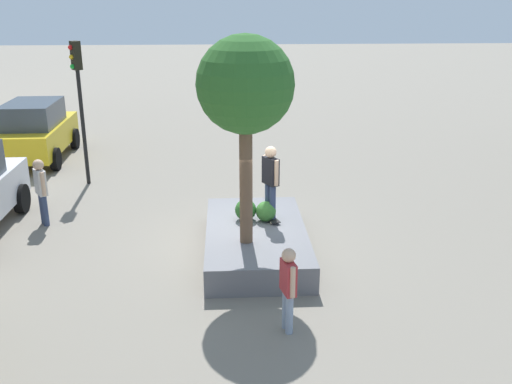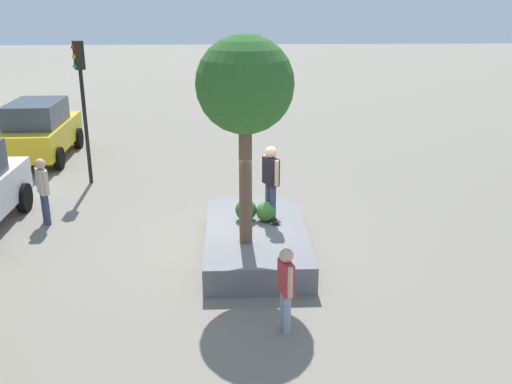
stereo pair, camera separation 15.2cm
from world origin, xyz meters
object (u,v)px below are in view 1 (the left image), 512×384
object	(u,v)px
plaza_tree	(245,87)
skateboarder	(271,177)
pedestrian_crossing	(41,187)
taxi_cab	(36,130)
skateboard	(270,218)
bystander_watching	(288,284)
traffic_light_corner	(79,89)
planter_ledge	(256,240)

from	to	relation	value
plaza_tree	skateboarder	world-z (taller)	plaza_tree
pedestrian_crossing	taxi_cab	bearing A→B (deg)	17.91
skateboard	bystander_watching	bearing A→B (deg)	-179.88
traffic_light_corner	pedestrian_crossing	world-z (taller)	traffic_light_corner
traffic_light_corner	taxi_cab	bearing A→B (deg)	39.44
plaza_tree	skateboarder	distance (m)	2.69
planter_ledge	skateboarder	distance (m)	1.53
planter_ledge	traffic_light_corner	size ratio (longest dim) A/B	0.96
planter_ledge	skateboarder	bearing A→B (deg)	-35.30
skateboard	taxi_cab	distance (m)	11.23
planter_ledge	plaza_tree	distance (m)	3.77
taxi_cab	bystander_watching	distance (m)	14.24
traffic_light_corner	bystander_watching	distance (m)	10.63
plaza_tree	bystander_watching	xyz separation A→B (m)	(-2.63, -0.64, -3.06)
pedestrian_crossing	traffic_light_corner	bearing A→B (deg)	-5.98
pedestrian_crossing	skateboarder	bearing A→B (deg)	-104.49
skateboard	taxi_cab	bearing A→B (deg)	44.97
skateboarder	traffic_light_corner	world-z (taller)	traffic_light_corner
plaza_tree	skateboard	size ratio (longest dim) A/B	5.40
plaza_tree	taxi_cab	world-z (taller)	plaza_tree
skateboarder	traffic_light_corner	xyz separation A→B (m)	(4.97, 5.49, 1.36)
skateboarder	bystander_watching	size ratio (longest dim) A/B	1.09
skateboarder	bystander_watching	bearing A→B (deg)	-179.88
bystander_watching	pedestrian_crossing	bearing A→B (deg)	47.41
bystander_watching	traffic_light_corner	bearing A→B (deg)	31.86
traffic_light_corner	plaza_tree	bearing A→B (deg)	-141.97
skateboard	traffic_light_corner	size ratio (longest dim) A/B	0.18
pedestrian_crossing	bystander_watching	bearing A→B (deg)	-132.59
planter_ledge	bystander_watching	distance (m)	3.43
taxi_cab	skateboarder	bearing A→B (deg)	-135.03
traffic_light_corner	pedestrian_crossing	size ratio (longest dim) A/B	2.50
planter_ledge	taxi_cab	size ratio (longest dim) A/B	0.91
traffic_light_corner	pedestrian_crossing	xyz separation A→B (m)	(-3.46, 0.36, -2.02)
planter_ledge	skateboarder	xyz separation A→B (m)	(0.53, -0.37, 1.39)
plaza_tree	traffic_light_corner	size ratio (longest dim) A/B	1.00
pedestrian_crossing	bystander_watching	size ratio (longest dim) A/B	1.10
plaza_tree	bystander_watching	bearing A→B (deg)	-166.41
skateboard	pedestrian_crossing	xyz separation A→B (m)	(1.51, 5.85, 0.37)
planter_ledge	pedestrian_crossing	world-z (taller)	pedestrian_crossing
skateboard	planter_ledge	bearing A→B (deg)	144.70
taxi_cab	traffic_light_corner	world-z (taller)	traffic_light_corner
plaza_tree	taxi_cab	xyz separation A→B (m)	(9.19, 7.30, -2.90)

